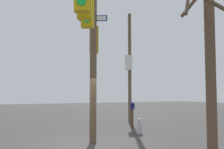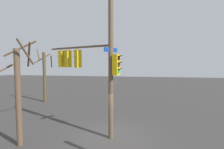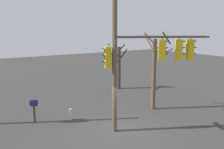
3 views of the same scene
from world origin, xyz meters
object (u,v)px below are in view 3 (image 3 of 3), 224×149
(bare_tree_across_street, at_px, (155,70))
(bare_tree_corner, at_px, (118,65))
(mailbox, at_px, (34,105))
(fire_hydrant, at_px, (71,114))

(bare_tree_across_street, relative_size, bare_tree_corner, 1.27)
(mailbox, xyz_separation_m, bare_tree_across_street, (7.68, -2.22, 1.65))
(fire_hydrant, distance_m, bare_tree_corner, 8.91)
(mailbox, bearing_deg, fire_hydrant, -85.37)
(fire_hydrant, height_order, bare_tree_corner, bare_tree_corner)
(mailbox, bearing_deg, bare_tree_across_street, -79.11)
(bare_tree_corner, bearing_deg, fire_hydrant, -145.72)
(fire_hydrant, bearing_deg, mailbox, 157.61)
(mailbox, distance_m, bare_tree_across_street, 8.16)
(bare_tree_across_street, bearing_deg, fire_hydrant, 166.16)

